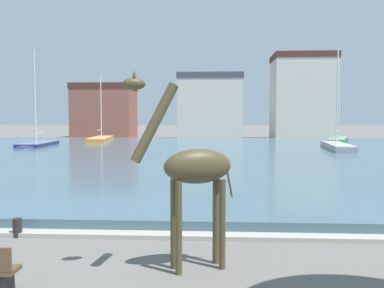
{
  "coord_description": "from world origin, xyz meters",
  "views": [
    {
      "loc": [
        1.36,
        -2.72,
        3.2
      ],
      "look_at": [
        0.49,
        12.36,
        2.2
      ],
      "focal_mm": 39.33,
      "sensor_mm": 36.0,
      "label": 1
    }
  ],
  "objects_px": {
    "sailboat_grey": "(335,148)",
    "mooring_bollard": "(17,228)",
    "sailboat_navy": "(36,146)",
    "sailboat_orange": "(102,140)",
    "sailboat_green": "(338,142)",
    "giraffe_statue": "(192,170)"
  },
  "relations": [
    {
      "from": "sailboat_navy",
      "to": "mooring_bollard",
      "type": "xyz_separation_m",
      "value": [
        11.82,
        -28.06,
        -0.15
      ]
    },
    {
      "from": "sailboat_orange",
      "to": "sailboat_green",
      "type": "xyz_separation_m",
      "value": [
        26.72,
        -2.54,
        0.05
      ]
    },
    {
      "from": "sailboat_grey",
      "to": "mooring_bollard",
      "type": "distance_m",
      "value": 30.84
    },
    {
      "from": "sailboat_navy",
      "to": "sailboat_green",
      "type": "xyz_separation_m",
      "value": [
        30.3,
        7.55,
        0.06
      ]
    },
    {
      "from": "giraffe_statue",
      "to": "sailboat_green",
      "type": "relative_size",
      "value": 0.44
    },
    {
      "from": "sailboat_grey",
      "to": "mooring_bollard",
      "type": "xyz_separation_m",
      "value": [
        -15.67,
        -26.56,
        -0.22
      ]
    },
    {
      "from": "sailboat_grey",
      "to": "sailboat_green",
      "type": "bearing_deg",
      "value": 72.74
    },
    {
      "from": "sailboat_orange",
      "to": "mooring_bollard",
      "type": "bearing_deg",
      "value": -77.81
    },
    {
      "from": "sailboat_grey",
      "to": "mooring_bollard",
      "type": "relative_size",
      "value": 18.37
    },
    {
      "from": "sailboat_grey",
      "to": "sailboat_green",
      "type": "height_order",
      "value": "sailboat_grey"
    },
    {
      "from": "giraffe_statue",
      "to": "sailboat_navy",
      "type": "xyz_separation_m",
      "value": [
        -16.59,
        30.14,
        -1.69
      ]
    },
    {
      "from": "sailboat_orange",
      "to": "sailboat_green",
      "type": "distance_m",
      "value": 26.84
    },
    {
      "from": "sailboat_green",
      "to": "mooring_bollard",
      "type": "height_order",
      "value": "sailboat_green"
    },
    {
      "from": "sailboat_navy",
      "to": "sailboat_orange",
      "type": "height_order",
      "value": "sailboat_navy"
    },
    {
      "from": "sailboat_navy",
      "to": "sailboat_orange",
      "type": "relative_size",
      "value": 1.03
    },
    {
      "from": "sailboat_navy",
      "to": "sailboat_grey",
      "type": "relative_size",
      "value": 1.03
    },
    {
      "from": "sailboat_navy",
      "to": "sailboat_orange",
      "type": "bearing_deg",
      "value": 70.46
    },
    {
      "from": "giraffe_statue",
      "to": "sailboat_navy",
      "type": "height_order",
      "value": "sailboat_navy"
    },
    {
      "from": "giraffe_statue",
      "to": "sailboat_green",
      "type": "distance_m",
      "value": 40.14
    },
    {
      "from": "sailboat_orange",
      "to": "mooring_bollard",
      "type": "distance_m",
      "value": 39.03
    },
    {
      "from": "sailboat_navy",
      "to": "mooring_bollard",
      "type": "bearing_deg",
      "value": -67.15
    },
    {
      "from": "mooring_bollard",
      "to": "sailboat_navy",
      "type": "bearing_deg",
      "value": 112.85
    }
  ]
}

